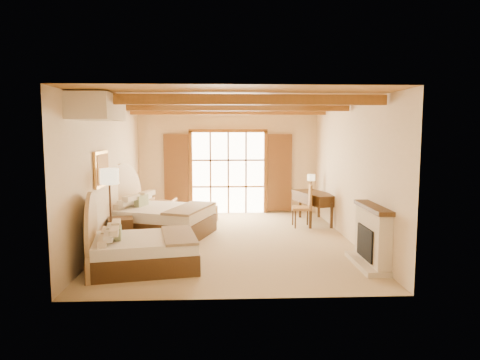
{
  "coord_description": "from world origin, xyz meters",
  "views": [
    {
      "loc": [
        -0.21,
        -9.73,
        2.52
      ],
      "look_at": [
        0.22,
        0.2,
        1.4
      ],
      "focal_mm": 32.0,
      "sensor_mm": 36.0,
      "label": 1
    }
  ],
  "objects": [
    {
      "name": "armchair",
      "position": [
        -1.89,
        2.25,
        0.33
      ],
      "size": [
        0.79,
        0.81,
        0.66
      ],
      "primitive_type": "imported",
      "rotation": [
        0.0,
        0.0,
        -3.26
      ],
      "color": "tan",
      "rests_on": "floor"
    },
    {
      "name": "desk_chair",
      "position": [
        1.95,
        1.38,
        0.36
      ],
      "size": [
        0.56,
        0.56,
        1.15
      ],
      "rotation": [
        0.0,
        0.0,
        -0.12
      ],
      "color": "olive",
      "rests_on": "floor"
    },
    {
      "name": "bed_near",
      "position": [
        -1.8,
        -1.94,
        0.38
      ],
      "size": [
        2.18,
        1.78,
        1.27
      ],
      "rotation": [
        0.0,
        0.0,
        0.18
      ],
      "color": "#4B3517",
      "rests_on": "floor"
    },
    {
      "name": "bed_far",
      "position": [
        -1.87,
        0.66,
        0.46
      ],
      "size": [
        2.82,
        2.38,
        1.51
      ],
      "rotation": [
        0.0,
        0.0,
        -0.33
      ],
      "color": "#4B3517",
      "rests_on": "floor"
    },
    {
      "name": "ceiling",
      "position": [
        0.0,
        0.0,
        3.2
      ],
      "size": [
        7.0,
        7.0,
        0.0
      ],
      "primitive_type": "plane",
      "rotation": [
        3.14,
        0.0,
        0.0
      ],
      "color": "#A97531",
      "rests_on": "ground"
    },
    {
      "name": "wall_back",
      "position": [
        0.0,
        3.5,
        1.6
      ],
      "size": [
        5.5,
        0.0,
        5.5
      ],
      "primitive_type": "plane",
      "rotation": [
        1.57,
        0.0,
        0.0
      ],
      "color": "beige",
      "rests_on": "ground"
    },
    {
      "name": "canopy_valance",
      "position": [
        -2.4,
        -2.0,
        2.95
      ],
      "size": [
        0.7,
        1.4,
        0.45
      ],
      "primitive_type": "cube",
      "color": "beige",
      "rests_on": "ceiling"
    },
    {
      "name": "nightstand",
      "position": [
        -2.45,
        -0.35,
        0.31
      ],
      "size": [
        0.63,
        0.63,
        0.63
      ],
      "primitive_type": "cube",
      "rotation": [
        0.0,
        0.0,
        0.24
      ],
      "color": "#4B3517",
      "rests_on": "floor"
    },
    {
      "name": "french_doors",
      "position": [
        0.0,
        3.44,
        1.25
      ],
      "size": [
        3.95,
        0.08,
        2.6
      ],
      "color": "white",
      "rests_on": "ground"
    },
    {
      "name": "floor_lamp",
      "position": [
        -2.5,
        -0.96,
        1.51
      ],
      "size": [
        0.38,
        0.38,
        1.78
      ],
      "color": "#39261B",
      "rests_on": "floor"
    },
    {
      "name": "wall_right",
      "position": [
        2.75,
        0.0,
        1.6
      ],
      "size": [
        0.0,
        7.0,
        7.0
      ],
      "primitive_type": "plane",
      "rotation": [
        1.57,
        0.0,
        -1.57
      ],
      "color": "beige",
      "rests_on": "ground"
    },
    {
      "name": "ceiling_beams",
      "position": [
        0.0,
        0.0,
        3.08
      ],
      "size": [
        5.39,
        4.6,
        0.18
      ],
      "primitive_type": null,
      "color": "#9B5A28",
      "rests_on": "ceiling"
    },
    {
      "name": "wall_left",
      "position": [
        -2.75,
        0.0,
        1.6
      ],
      "size": [
        0.0,
        7.0,
        7.0
      ],
      "primitive_type": "plane",
      "rotation": [
        1.57,
        0.0,
        1.57
      ],
      "color": "beige",
      "rests_on": "ground"
    },
    {
      "name": "desk_lamp",
      "position": [
        2.39,
        2.49,
        1.18
      ],
      "size": [
        0.22,
        0.22,
        0.44
      ],
      "color": "#39261B",
      "rests_on": "desk"
    },
    {
      "name": "fireplace",
      "position": [
        2.6,
        -2.0,
        0.51
      ],
      "size": [
        0.46,
        1.4,
        1.16
      ],
      "color": "beige",
      "rests_on": "ground"
    },
    {
      "name": "desk",
      "position": [
        2.39,
        1.9,
        0.45
      ],
      "size": [
        1.13,
        1.7,
        0.85
      ],
      "rotation": [
        0.0,
        0.0,
        0.32
      ],
      "color": "#4B3517",
      "rests_on": "floor"
    },
    {
      "name": "painting",
      "position": [
        -2.7,
        -0.75,
        1.75
      ],
      "size": [
        0.06,
        0.95,
        0.75
      ],
      "color": "#C79246",
      "rests_on": "wall_left"
    },
    {
      "name": "floor",
      "position": [
        0.0,
        0.0,
        0.0
      ],
      "size": [
        7.0,
        7.0,
        0.0
      ],
      "primitive_type": "plane",
      "color": "tan",
      "rests_on": "ground"
    },
    {
      "name": "ottoman",
      "position": [
        -0.63,
        2.51,
        0.22
      ],
      "size": [
        0.63,
        0.63,
        0.43
      ],
      "primitive_type": "cube",
      "rotation": [
        0.0,
        0.0,
        0.06
      ],
      "color": "tan",
      "rests_on": "floor"
    }
  ]
}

